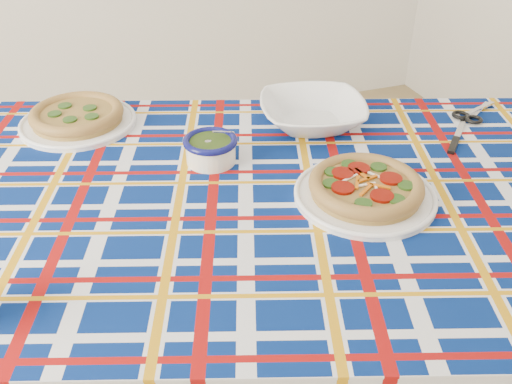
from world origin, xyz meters
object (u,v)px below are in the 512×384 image
object	(u,v)px
serving_bowl	(312,113)
main_focaccia_plate	(366,186)
dining_table	(278,221)
pesto_bowl	(211,147)

from	to	relation	value
serving_bowl	main_focaccia_plate	bearing A→B (deg)	-95.73
dining_table	pesto_bowl	xyz separation A→B (m)	(-0.11, 0.19, 0.12)
dining_table	serving_bowl	distance (m)	0.38
pesto_bowl	serving_bowl	distance (m)	0.34
dining_table	main_focaccia_plate	xyz separation A→B (m)	(0.18, -0.08, 0.11)
dining_table	serving_bowl	xyz separation A→B (m)	(0.22, 0.29, 0.11)
dining_table	main_focaccia_plate	size ratio (longest dim) A/B	5.60
dining_table	serving_bowl	bearing A→B (deg)	72.17
main_focaccia_plate	pesto_bowl	distance (m)	0.40
pesto_bowl	serving_bowl	world-z (taller)	pesto_bowl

